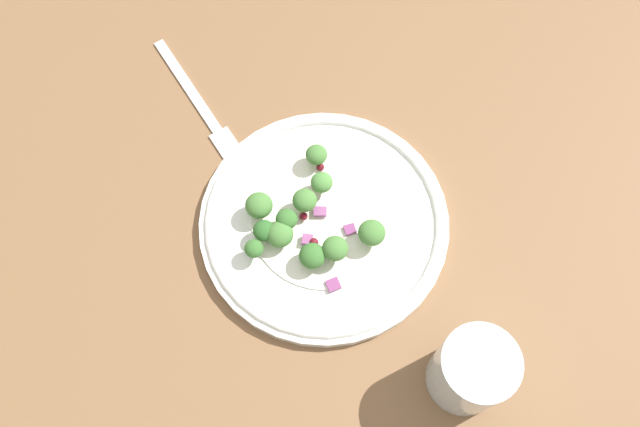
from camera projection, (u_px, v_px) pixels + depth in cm
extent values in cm
cube|color=brown|center=(326.00, 224.00, 71.98)|extent=(180.00, 180.00, 2.00)
cylinder|color=white|center=(320.00, 221.00, 70.37)|extent=(26.75, 26.75, 1.20)
torus|color=white|center=(320.00, 219.00, 69.82)|extent=(25.61, 25.61, 1.00)
cylinder|color=white|center=(320.00, 219.00, 69.73)|extent=(15.51, 15.51, 0.20)
cylinder|color=#9EC684|center=(260.00, 210.00, 69.45)|extent=(1.09, 1.09, 1.09)
ellipsoid|color=#477A38|center=(259.00, 205.00, 68.25)|extent=(2.90, 2.90, 2.17)
cylinder|color=#9EC684|center=(280.00, 239.00, 68.36)|extent=(1.06, 1.06, 1.06)
ellipsoid|color=#477A38|center=(280.00, 234.00, 67.19)|extent=(2.81, 2.81, 2.11)
cylinder|color=#ADD18E|center=(287.00, 223.00, 68.56)|extent=(0.86, 0.86, 0.86)
ellipsoid|color=#386B2D|center=(287.00, 219.00, 67.61)|extent=(2.29, 2.29, 1.72)
cylinder|color=#8EB77A|center=(371.00, 237.00, 68.04)|extent=(1.06, 1.06, 1.06)
ellipsoid|color=#477A38|center=(372.00, 233.00, 66.87)|extent=(2.83, 2.83, 2.12)
cylinder|color=#ADD18E|center=(312.00, 260.00, 67.36)|extent=(1.03, 1.03, 1.03)
ellipsoid|color=#386B2D|center=(312.00, 256.00, 66.23)|extent=(2.74, 2.74, 2.05)
cylinder|color=#ADD18E|center=(335.00, 252.00, 67.28)|extent=(1.00, 1.00, 1.00)
ellipsoid|color=#477A38|center=(335.00, 248.00, 66.18)|extent=(2.68, 2.68, 2.01)
cylinder|color=#ADD18E|center=(255.00, 252.00, 67.30)|extent=(0.74, 0.74, 0.74)
ellipsoid|color=#386B2D|center=(254.00, 249.00, 66.49)|extent=(1.96, 1.96, 1.47)
cylinder|color=#9EC684|center=(316.00, 159.00, 71.57)|extent=(0.89, 0.89, 0.89)
ellipsoid|color=#477A38|center=(316.00, 155.00, 70.59)|extent=(2.36, 2.36, 1.77)
cylinder|color=#8EB77A|center=(303.00, 208.00, 69.15)|extent=(0.97, 0.97, 0.97)
ellipsoid|color=#477A38|center=(303.00, 204.00, 68.09)|extent=(2.57, 2.57, 1.93)
cylinder|color=#ADD18E|center=(265.00, 234.00, 68.30)|extent=(0.86, 0.86, 0.86)
ellipsoid|color=#2D6028|center=(264.00, 231.00, 67.35)|extent=(2.29, 2.29, 1.72)
cylinder|color=#8EB77A|center=(322.00, 187.00, 70.19)|extent=(0.88, 0.88, 0.88)
ellipsoid|color=#4C843D|center=(322.00, 182.00, 69.22)|extent=(2.34, 2.34, 1.76)
sphere|color=maroon|center=(315.00, 243.00, 67.88)|extent=(0.96, 0.96, 0.96)
sphere|color=maroon|center=(315.00, 185.00, 70.65)|extent=(0.81, 0.81, 0.81)
sphere|color=maroon|center=(303.00, 216.00, 68.98)|extent=(0.89, 0.89, 0.89)
sphere|color=maroon|center=(320.00, 167.00, 71.69)|extent=(0.89, 0.89, 0.89)
sphere|color=maroon|center=(272.00, 235.00, 68.09)|extent=(0.82, 0.82, 0.82)
cube|color=#934C84|center=(321.00, 208.00, 69.60)|extent=(1.65, 1.44, 0.43)
cube|color=#934C84|center=(307.00, 240.00, 68.14)|extent=(1.30, 1.33, 0.57)
cube|color=#843D75|center=(350.00, 229.00, 68.86)|extent=(1.61, 1.61, 0.33)
cube|color=#843D75|center=(333.00, 285.00, 66.65)|extent=(1.82, 1.82, 0.46)
cube|color=silver|center=(187.00, 85.00, 77.61)|extent=(12.78, 9.88, 0.50)
cube|color=silver|center=(225.00, 143.00, 74.54)|extent=(4.32, 4.07, 0.50)
cylinder|color=silver|center=(471.00, 371.00, 60.31)|extent=(7.15, 7.15, 8.97)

